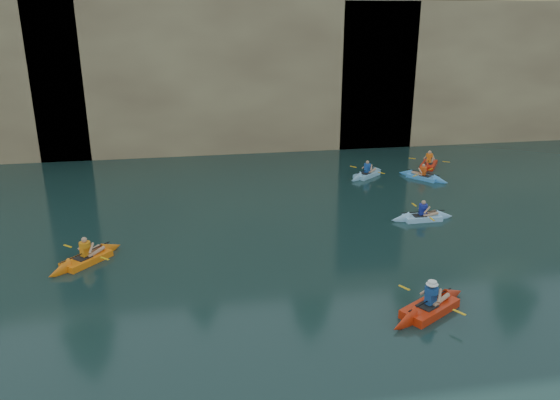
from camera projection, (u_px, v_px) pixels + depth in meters
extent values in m
plane|color=black|center=(239.00, 345.00, 15.29)|extent=(160.00, 160.00, 0.00)
cube|color=tan|center=(196.00, 50.00, 41.21)|extent=(70.00, 16.00, 12.00)
cube|color=tan|center=(232.00, 63.00, 34.75)|extent=(24.00, 2.40, 11.40)
cube|color=tan|center=(516.00, 70.00, 38.29)|extent=(26.00, 2.40, 9.84)
cube|color=black|center=(140.00, 132.00, 34.52)|extent=(3.50, 1.00, 3.20)
cube|color=black|center=(353.00, 114.00, 36.60)|extent=(5.00, 1.00, 4.50)
cube|color=red|center=(430.00, 308.00, 16.89)|extent=(2.81, 2.14, 0.31)
cone|color=red|center=(453.00, 294.00, 17.69)|extent=(1.26, 1.20, 0.82)
cone|color=red|center=(404.00, 323.00, 16.09)|extent=(1.26, 1.20, 0.82)
cube|color=black|center=(427.00, 306.00, 16.76)|extent=(0.74, 0.72, 0.04)
cube|color=navy|center=(431.00, 296.00, 16.75)|extent=(0.42, 0.38, 0.52)
sphere|color=tan|center=(432.00, 285.00, 16.63)|extent=(0.22, 0.22, 0.22)
cylinder|color=black|center=(431.00, 299.00, 16.79)|extent=(1.91, 1.15, 0.04)
cube|color=gold|center=(404.00, 288.00, 17.51)|extent=(0.28, 0.40, 0.02)
cube|color=gold|center=(459.00, 312.00, 16.08)|extent=(0.28, 0.40, 0.02)
cylinder|color=white|center=(432.00, 283.00, 16.61)|extent=(0.38, 0.38, 0.10)
cube|color=orange|center=(87.00, 259.00, 20.25)|extent=(2.29, 2.42, 0.28)
cone|color=orange|center=(112.00, 248.00, 21.21)|extent=(1.16, 1.17, 0.76)
cone|color=orange|center=(59.00, 271.00, 19.30)|extent=(1.16, 1.17, 0.76)
cube|color=black|center=(83.00, 258.00, 20.10)|extent=(0.72, 0.73, 0.04)
cube|color=orange|center=(85.00, 249.00, 20.12)|extent=(0.40, 0.41, 0.51)
sphere|color=tan|center=(84.00, 240.00, 20.00)|extent=(0.21, 0.21, 0.21)
cylinder|color=black|center=(86.00, 252.00, 20.16)|extent=(1.53, 1.69, 0.04)
cube|color=gold|center=(68.00, 246.00, 20.67)|extent=(0.37, 0.34, 0.02)
cube|color=gold|center=(105.00, 258.00, 19.65)|extent=(0.37, 0.34, 0.02)
cube|color=#95CFF9|center=(422.00, 217.00, 24.35)|extent=(2.26, 0.75, 0.26)
cone|color=#95CFF9|center=(444.00, 216.00, 24.54)|extent=(0.80, 0.71, 0.70)
cone|color=#95CFF9|center=(400.00, 219.00, 24.17)|extent=(0.80, 0.71, 0.70)
cube|color=black|center=(419.00, 215.00, 24.29)|extent=(0.55, 0.44, 0.04)
cube|color=navy|center=(423.00, 210.00, 24.23)|extent=(0.32, 0.21, 0.47)
sphere|color=tan|center=(424.00, 202.00, 24.12)|extent=(0.20, 0.20, 0.20)
cylinder|color=black|center=(423.00, 212.00, 24.26)|extent=(2.07, 0.06, 0.04)
cube|color=gold|center=(414.00, 205.00, 25.13)|extent=(0.08, 0.42, 0.02)
cube|color=gold|center=(432.00, 219.00, 23.40)|extent=(0.08, 0.42, 0.02)
cube|color=red|center=(429.00, 165.00, 32.64)|extent=(2.06, 2.59, 0.27)
cone|color=red|center=(432.00, 160.00, 33.69)|extent=(1.12, 1.17, 0.74)
cone|color=red|center=(425.00, 170.00, 31.58)|extent=(1.12, 1.17, 0.74)
cube|color=black|center=(428.00, 163.00, 32.47)|extent=(0.69, 0.71, 0.04)
cube|color=orange|center=(429.00, 158.00, 32.51)|extent=(0.37, 0.40, 0.50)
sphere|color=tan|center=(430.00, 152.00, 32.39)|extent=(0.21, 0.21, 0.21)
cylinder|color=black|center=(429.00, 160.00, 32.55)|extent=(1.23, 1.86, 0.04)
cube|color=gold|center=(412.00, 158.00, 32.92)|extent=(0.40, 0.30, 0.02)
cube|color=gold|center=(446.00, 162.00, 32.17)|extent=(0.40, 0.30, 0.02)
cube|color=#85C0DF|center=(367.00, 174.00, 30.71)|extent=(2.30, 2.02, 0.26)
cone|color=#85C0DF|center=(377.00, 170.00, 31.49)|extent=(1.08, 1.06, 0.70)
cone|color=#85C0DF|center=(356.00, 179.00, 29.94)|extent=(1.08, 1.06, 0.70)
cube|color=black|center=(365.00, 173.00, 30.58)|extent=(0.70, 0.68, 0.04)
cube|color=#1C499B|center=(367.00, 168.00, 30.59)|extent=(0.38, 0.36, 0.47)
sphere|color=tan|center=(368.00, 162.00, 30.48)|extent=(0.20, 0.20, 0.20)
cylinder|color=black|center=(367.00, 170.00, 30.62)|extent=(1.65, 1.31, 0.04)
cube|color=gold|center=(353.00, 167.00, 31.21)|extent=(0.32, 0.38, 0.02)
cube|color=gold|center=(381.00, 173.00, 30.04)|extent=(0.32, 0.38, 0.02)
cube|color=#449AEA|center=(423.00, 177.00, 30.28)|extent=(1.96, 2.27, 0.24)
cone|color=#449AEA|center=(405.00, 173.00, 30.99)|extent=(1.02, 1.05, 0.65)
cone|color=#449AEA|center=(441.00, 181.00, 29.58)|extent=(1.02, 1.05, 0.65)
cube|color=black|center=(425.00, 176.00, 30.16)|extent=(0.66, 0.68, 0.04)
cube|color=#EF4F14|center=(423.00, 171.00, 30.17)|extent=(0.33, 0.35, 0.44)
sphere|color=tan|center=(424.00, 165.00, 30.07)|extent=(0.18, 0.18, 0.18)
cylinder|color=black|center=(423.00, 172.00, 30.20)|extent=(1.20, 1.55, 0.04)
cube|color=gold|center=(415.00, 176.00, 29.60)|extent=(0.38, 0.32, 0.02)
cube|color=gold|center=(431.00, 169.00, 30.80)|extent=(0.38, 0.32, 0.02)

